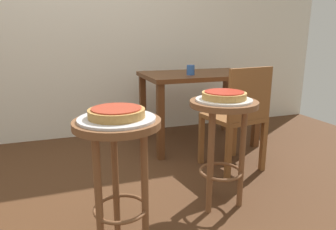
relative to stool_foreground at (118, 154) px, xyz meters
name	(u,v)px	position (x,y,z in m)	size (l,w,h in m)	color
ground_plane	(102,211)	(-0.06, 0.38, -0.52)	(6.00, 6.00, 0.00)	#4C2D19
stool_foreground	(118,154)	(0.00, 0.00, 0.00)	(0.41, 0.41, 0.69)	brown
serving_plate_foreground	(117,119)	(0.00, 0.00, 0.18)	(0.36, 0.36, 0.01)	silver
pizza_foreground	(117,113)	(0.00, 0.00, 0.21)	(0.26, 0.26, 0.05)	#B78442
stool_middle	(223,128)	(0.69, 0.22, 0.00)	(0.41, 0.41, 0.69)	brown
serving_plate_middle	(224,100)	(0.69, 0.22, 0.18)	(0.34, 0.34, 0.01)	silver
pizza_middle	(224,95)	(0.69, 0.22, 0.21)	(0.27, 0.27, 0.05)	tan
dining_table	(198,84)	(1.06, 1.37, 0.09)	(1.09, 0.71, 0.72)	#5B3319
cup_near_edge	(191,70)	(0.92, 1.25, 0.25)	(0.07, 0.07, 0.09)	#3360B2
wooden_chair	(239,115)	(1.08, 0.66, -0.05)	(0.46, 0.46, 0.85)	brown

